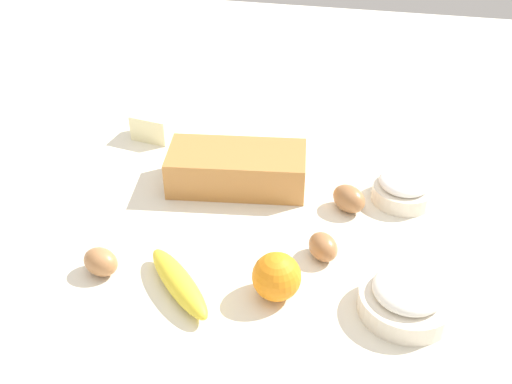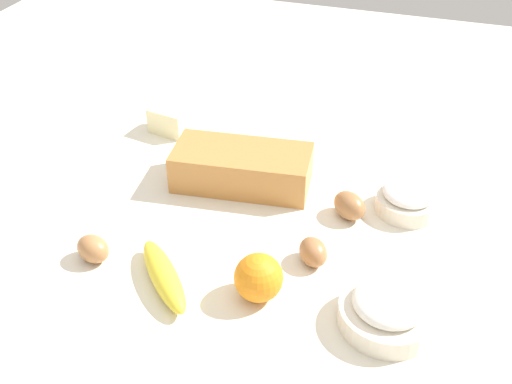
{
  "view_description": "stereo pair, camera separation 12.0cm",
  "coord_description": "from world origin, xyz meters",
  "px_view_note": "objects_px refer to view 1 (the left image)",
  "views": [
    {
      "loc": [
        -0.19,
        0.96,
        0.74
      ],
      "look_at": [
        0.0,
        0.0,
        0.04
      ],
      "focal_mm": 43.28,
      "sensor_mm": 36.0,
      "label": 1
    },
    {
      "loc": [
        -0.31,
        0.92,
        0.74
      ],
      "look_at": [
        0.0,
        0.0,
        0.04
      ],
      "focal_mm": 43.28,
      "sensor_mm": 36.0,
      "label": 2
    }
  ],
  "objects_px": {
    "sugar_bowl": "(403,188)",
    "banana": "(179,283)",
    "flour_bowl": "(407,297)",
    "egg_beside_bowl": "(323,247)",
    "butter_block": "(154,126)",
    "orange_fruit": "(277,277)",
    "loaf_pan": "(237,168)",
    "egg_loose": "(349,199)",
    "egg_near_butter": "(101,262)"
  },
  "relations": [
    {
      "from": "loaf_pan",
      "to": "egg_beside_bowl",
      "type": "xyz_separation_m",
      "value": [
        -0.2,
        0.19,
        -0.02
      ]
    },
    {
      "from": "sugar_bowl",
      "to": "banana",
      "type": "distance_m",
      "value": 0.5
    },
    {
      "from": "loaf_pan",
      "to": "egg_near_butter",
      "type": "xyz_separation_m",
      "value": [
        0.17,
        0.31,
        -0.02
      ]
    },
    {
      "from": "egg_beside_bowl",
      "to": "banana",
      "type": "bearing_deg",
      "value": 30.6
    },
    {
      "from": "butter_block",
      "to": "orange_fruit",
      "type": "bearing_deg",
      "value": 129.12
    },
    {
      "from": "butter_block",
      "to": "egg_loose",
      "type": "height_order",
      "value": "butter_block"
    },
    {
      "from": "orange_fruit",
      "to": "loaf_pan",
      "type": "bearing_deg",
      "value": -65.82
    },
    {
      "from": "orange_fruit",
      "to": "butter_block",
      "type": "bearing_deg",
      "value": -50.88
    },
    {
      "from": "egg_beside_bowl",
      "to": "egg_loose",
      "type": "xyz_separation_m",
      "value": [
        -0.03,
        -0.15,
        0.0
      ]
    },
    {
      "from": "loaf_pan",
      "to": "flour_bowl",
      "type": "relative_size",
      "value": 1.9
    },
    {
      "from": "orange_fruit",
      "to": "egg_near_butter",
      "type": "distance_m",
      "value": 0.31
    },
    {
      "from": "sugar_bowl",
      "to": "egg_loose",
      "type": "height_order",
      "value": "sugar_bowl"
    },
    {
      "from": "sugar_bowl",
      "to": "butter_block",
      "type": "distance_m",
      "value": 0.59
    },
    {
      "from": "egg_near_butter",
      "to": "sugar_bowl",
      "type": "bearing_deg",
      "value": -147.77
    },
    {
      "from": "egg_loose",
      "to": "loaf_pan",
      "type": "bearing_deg",
      "value": -9.64
    },
    {
      "from": "banana",
      "to": "butter_block",
      "type": "xyz_separation_m",
      "value": [
        0.21,
        -0.48,
        0.01
      ]
    },
    {
      "from": "butter_block",
      "to": "egg_beside_bowl",
      "type": "distance_m",
      "value": 0.55
    },
    {
      "from": "flour_bowl",
      "to": "butter_block",
      "type": "height_order",
      "value": "flour_bowl"
    },
    {
      "from": "flour_bowl",
      "to": "banana",
      "type": "relative_size",
      "value": 0.81
    },
    {
      "from": "loaf_pan",
      "to": "flour_bowl",
      "type": "height_order",
      "value": "loaf_pan"
    },
    {
      "from": "egg_near_butter",
      "to": "egg_loose",
      "type": "distance_m",
      "value": 0.48
    },
    {
      "from": "butter_block",
      "to": "egg_near_butter",
      "type": "distance_m",
      "value": 0.46
    },
    {
      "from": "sugar_bowl",
      "to": "loaf_pan",
      "type": "bearing_deg",
      "value": 2.58
    },
    {
      "from": "flour_bowl",
      "to": "egg_beside_bowl",
      "type": "height_order",
      "value": "flour_bowl"
    },
    {
      "from": "flour_bowl",
      "to": "orange_fruit",
      "type": "distance_m",
      "value": 0.21
    },
    {
      "from": "banana",
      "to": "orange_fruit",
      "type": "relative_size",
      "value": 2.32
    },
    {
      "from": "banana",
      "to": "orange_fruit",
      "type": "distance_m",
      "value": 0.16
    },
    {
      "from": "orange_fruit",
      "to": "egg_near_butter",
      "type": "bearing_deg",
      "value": 1.14
    },
    {
      "from": "loaf_pan",
      "to": "banana",
      "type": "bearing_deg",
      "value": 78.66
    },
    {
      "from": "butter_block",
      "to": "egg_loose",
      "type": "relative_size",
      "value": 1.24
    },
    {
      "from": "flour_bowl",
      "to": "sugar_bowl",
      "type": "distance_m",
      "value": 0.31
    },
    {
      "from": "banana",
      "to": "butter_block",
      "type": "relative_size",
      "value": 2.11
    },
    {
      "from": "egg_beside_bowl",
      "to": "egg_near_butter",
      "type": "bearing_deg",
      "value": 17.23
    },
    {
      "from": "loaf_pan",
      "to": "sugar_bowl",
      "type": "xyz_separation_m",
      "value": [
        -0.34,
        -0.02,
        -0.01
      ]
    },
    {
      "from": "egg_near_butter",
      "to": "egg_loose",
      "type": "height_order",
      "value": "egg_loose"
    },
    {
      "from": "banana",
      "to": "egg_loose",
      "type": "height_order",
      "value": "egg_loose"
    },
    {
      "from": "sugar_bowl",
      "to": "egg_near_butter",
      "type": "height_order",
      "value": "sugar_bowl"
    },
    {
      "from": "butter_block",
      "to": "egg_beside_bowl",
      "type": "height_order",
      "value": "butter_block"
    },
    {
      "from": "egg_near_butter",
      "to": "flour_bowl",
      "type": "bearing_deg",
      "value": -178.61
    },
    {
      "from": "banana",
      "to": "sugar_bowl",
      "type": "bearing_deg",
      "value": -136.99
    },
    {
      "from": "loaf_pan",
      "to": "egg_beside_bowl",
      "type": "relative_size",
      "value": 4.62
    },
    {
      "from": "loaf_pan",
      "to": "sugar_bowl",
      "type": "bearing_deg",
      "value": 175.77
    },
    {
      "from": "butter_block",
      "to": "egg_loose",
      "type": "xyz_separation_m",
      "value": [
        -0.47,
        0.19,
        -0.0
      ]
    },
    {
      "from": "egg_beside_bowl",
      "to": "flour_bowl",
      "type": "bearing_deg",
      "value": 144.78
    },
    {
      "from": "orange_fruit",
      "to": "egg_near_butter",
      "type": "height_order",
      "value": "orange_fruit"
    },
    {
      "from": "flour_bowl",
      "to": "sugar_bowl",
      "type": "height_order",
      "value": "flour_bowl"
    },
    {
      "from": "butter_block",
      "to": "egg_beside_bowl",
      "type": "bearing_deg",
      "value": 141.6
    },
    {
      "from": "orange_fruit",
      "to": "butter_block",
      "type": "height_order",
      "value": "orange_fruit"
    },
    {
      "from": "egg_near_butter",
      "to": "egg_loose",
      "type": "xyz_separation_m",
      "value": [
        -0.4,
        -0.27,
        0.0
      ]
    },
    {
      "from": "banana",
      "to": "egg_beside_bowl",
      "type": "xyz_separation_m",
      "value": [
        -0.23,
        -0.13,
        0.0
      ]
    }
  ]
}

